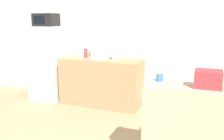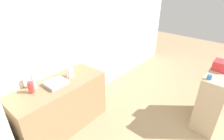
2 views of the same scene
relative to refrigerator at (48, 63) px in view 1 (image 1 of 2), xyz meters
name	(u,v)px [view 1 (image 1 of 2)]	position (x,y,z in m)	size (l,w,h in m)	color
wall_back	(119,39)	(1.44, 0.45, 0.52)	(8.00, 0.06, 2.60)	silver
refrigerator	(48,63)	(0.00, 0.00, 0.00)	(0.60, 0.67, 1.56)	white
microwave	(46,20)	(0.00, 0.00, 0.91)	(0.48, 0.34, 0.27)	black
counter	(102,82)	(1.22, 0.07, -0.32)	(1.61, 0.66, 0.93)	#937551
sink_basin	(100,57)	(1.20, 0.08, 0.18)	(0.34, 0.30, 0.06)	#9EA3A8
bottle_tall	(92,50)	(0.92, 0.25, 0.30)	(0.06, 0.06, 0.30)	silver
bottle_short	(86,53)	(0.82, 0.17, 0.24)	(0.08, 0.08, 0.19)	red
shelf_cabinet	(188,138)	(3.08, -1.95, -0.25)	(0.87, 0.39, 1.06)	tan
basket	(208,79)	(3.22, -1.90, 0.37)	(0.25, 0.24, 0.16)	red
jar	(160,78)	(2.75, -1.84, 0.32)	(0.07, 0.07, 0.08)	#336BB2
paper_towel_roll	(115,54)	(1.50, 0.10, 0.26)	(0.12, 0.12, 0.23)	white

